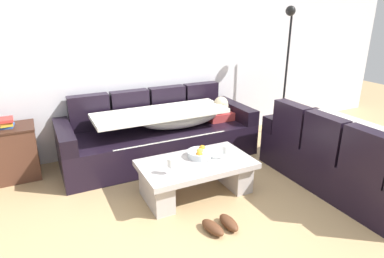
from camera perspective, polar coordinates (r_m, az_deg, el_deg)
ground_plane at (r=3.28m, az=5.71°, el=-15.58°), size 14.00×14.00×0.00m
back_wall at (r=4.65m, az=-8.05°, el=13.03°), size 9.00×0.10×2.70m
couch_along_wall at (r=4.42m, az=-5.18°, el=-0.93°), size 2.52×0.92×0.88m
couch_near_window at (r=4.08m, az=24.93°, el=-4.56°), size 0.92×1.87×0.88m
coffee_table at (r=3.57m, az=0.74°, el=-7.72°), size 1.20×0.68×0.38m
fruit_bowl at (r=3.61m, az=1.43°, el=-4.23°), size 0.28×0.28×0.10m
wine_glass_near_left at (r=3.22m, az=-3.72°, el=-5.94°), size 0.07×0.07×0.17m
wine_glass_near_right at (r=3.52m, az=5.79°, el=-3.65°), size 0.07×0.07×0.17m
open_magazine at (r=3.61m, az=4.44°, el=-4.91°), size 0.30×0.24×0.01m
side_cabinet at (r=4.40m, az=-29.68°, el=-3.79°), size 0.72×0.44×0.64m
book_stack_on_cabinet at (r=4.28m, az=-29.53°, el=0.94°), size 0.18×0.21×0.11m
floor_lamp at (r=5.24m, az=15.99°, el=10.65°), size 0.33×0.31×1.95m
pair_of_shoes at (r=3.15m, az=5.00°, el=-16.23°), size 0.32×0.29×0.09m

